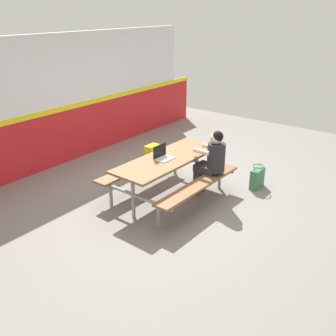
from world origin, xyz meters
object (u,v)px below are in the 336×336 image
Objects in this scene: backpack_dark at (152,155)px; picnic_table_main at (168,167)px; student_nearer at (212,159)px; tote_bag_bright at (257,178)px; laptop_silver at (163,156)px.

picnic_table_main is at bearing -129.73° from backpack_dark.
tote_bag_bright is at bearing -30.51° from student_nearer.
backpack_dark is (1.04, 1.10, -0.57)m from laptop_silver.
laptop_silver is at bearing 141.63° from tote_bag_bright.
student_nearer reaches higher than laptop_silver.
laptop_silver is 1.62m from backpack_dark.
picnic_table_main is 0.23m from laptop_silver.
laptop_silver is at bearing -133.22° from backpack_dark.
student_nearer reaches higher than tote_bag_bright.
laptop_silver reaches higher than picnic_table_main.
picnic_table_main is 1.71m from tote_bag_bright.
laptop_silver reaches higher than tote_bag_bright.
picnic_table_main is 1.74× the size of student_nearer.
tote_bag_bright is (0.34, -2.20, -0.02)m from backpack_dark.
laptop_silver is 0.76× the size of tote_bag_bright.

